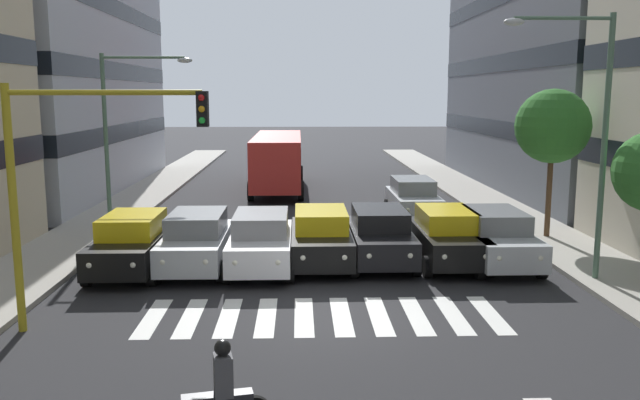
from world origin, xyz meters
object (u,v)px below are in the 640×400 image
car_5 (197,241)px  car_row2_0 (413,198)px  car_0 (496,238)px  car_6 (132,243)px  car_2 (380,236)px  car_1 (447,236)px  motorcycle_with_rider (219,397)px  traffic_light_gantry (69,167)px  street_lamp_right (122,121)px  bus_behind_traffic (278,156)px  car_4 (261,241)px  street_lamp_left (588,119)px  street_tree_1 (553,127)px  car_3 (321,237)px

car_5 → car_row2_0: size_ratio=1.00×
car_0 → car_6: same height
car_2 → car_0: bearing=173.7°
car_row2_0 → car_5: bearing=44.5°
car_1 → car_6: 9.60m
motorcycle_with_rider → traffic_light_gantry: traffic_light_gantry is taller
car_5 → traffic_light_gantry: size_ratio=0.81×
car_6 → street_lamp_right: bearing=-73.9°
car_row2_0 → motorcycle_with_rider: (6.08, 17.69, -0.24)m
street_lamp_right → bus_behind_traffic: bearing=-116.4°
car_6 → motorcycle_with_rider: (-3.73, 9.64, -0.24)m
car_0 → car_2: same height
car_4 → street_lamp_right: street_lamp_right is taller
street_lamp_left → car_row2_0: bearing=-72.6°
car_4 → bus_behind_traffic: (-0.00, -16.56, 0.97)m
car_6 → car_0: bearing=-178.0°
bus_behind_traffic → motorcycle_with_rider: bus_behind_traffic is taller
car_6 → car_row2_0: (-9.81, -8.05, 0.00)m
street_lamp_left → car_5: bearing=-9.5°
car_4 → bus_behind_traffic: bus_behind_traffic is taller
car_2 → car_row2_0: same height
car_4 → bus_behind_traffic: 16.59m
bus_behind_traffic → street_lamp_right: size_ratio=1.59×
car_row2_0 → street_lamp_left: size_ratio=0.61×
car_2 → traffic_light_gantry: size_ratio=0.81×
traffic_light_gantry → car_1: bearing=-150.2°
car_4 → motorcycle_with_rider: bearing=89.4°
car_0 → street_tree_1: bearing=-130.1°
car_1 → car_6: (9.58, 0.60, 0.00)m
car_3 → car_row2_0: (-4.16, -7.43, 0.00)m
motorcycle_with_rider → street_lamp_right: (5.37, -15.32, 3.63)m
traffic_light_gantry → street_lamp_left: size_ratio=0.76×
car_1 → car_4: bearing=4.6°
car_1 → car_2: 2.09m
car_0 → car_5: 9.17m
car_2 → street_lamp_right: size_ratio=0.67×
car_0 → car_2: size_ratio=1.00×
car_2 → car_5: 5.65m
traffic_light_gantry → street_lamp_left: 13.28m
car_2 → car_row2_0: (-2.31, -7.28, 0.00)m
street_tree_1 → traffic_light_gantry: bearing=32.1°
street_tree_1 → car_5: bearing=16.6°
car_1 → street_tree_1: (-4.41, -3.27, 3.23)m
car_row2_0 → car_3: bearing=60.8°
car_row2_0 → bus_behind_traffic: size_ratio=0.42×
street_lamp_left → street_tree_1: (-1.16, -5.45, -0.47)m
car_2 → bus_behind_traffic: 16.39m
car_1 → bus_behind_traffic: (5.76, -16.10, 0.97)m
car_1 → street_tree_1: size_ratio=0.84×
car_0 → car_row2_0: 7.77m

